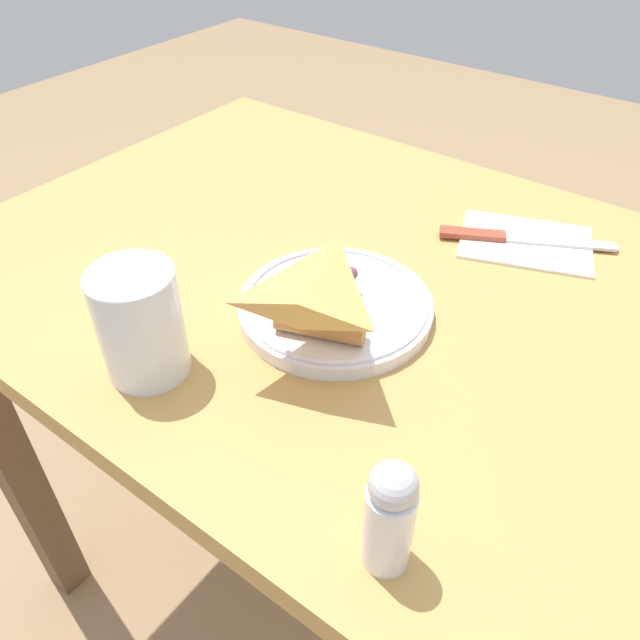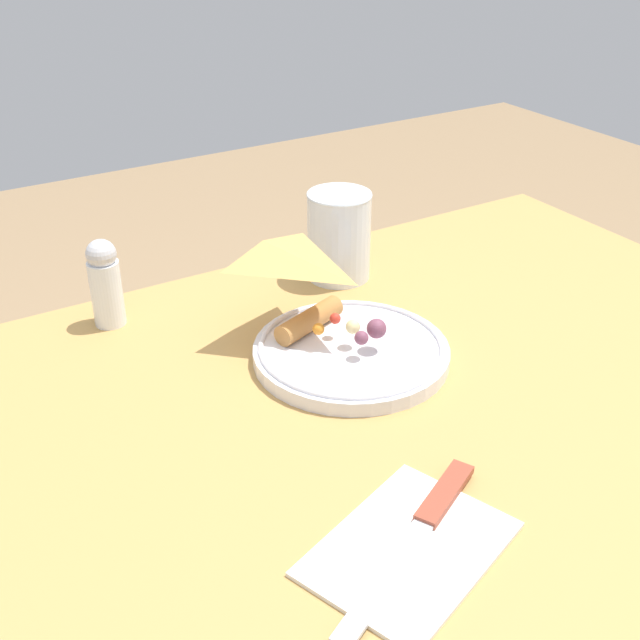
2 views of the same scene
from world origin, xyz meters
name	(u,v)px [view 2 (image 2 of 2)]	position (x,y,z in m)	size (l,w,h in m)	color
dining_table	(399,484)	(0.00, 0.00, 0.63)	(1.00, 0.70, 0.76)	tan
plate_pizza	(351,348)	(0.02, -0.07, 0.77)	(0.21, 0.21, 0.05)	white
milk_glass	(339,239)	(-0.08, -0.25, 0.81)	(0.08, 0.08, 0.11)	white
napkin_folded	(409,549)	(0.13, 0.18, 0.76)	(0.19, 0.16, 0.00)	white
butter_knife	(416,535)	(0.12, 0.18, 0.77)	(0.21, 0.12, 0.01)	#99422D
salt_shaker	(105,282)	(0.22, -0.29, 0.81)	(0.04, 0.04, 0.11)	white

